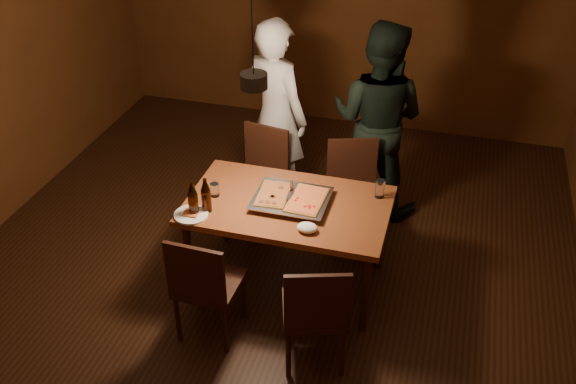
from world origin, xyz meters
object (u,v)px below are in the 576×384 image
(beer_bottle_b, at_px, (206,195))
(pendant_lamp, at_px, (254,79))
(chair_near_right, at_px, (316,307))
(dining_table, at_px, (288,211))
(chair_far_right, at_px, (353,183))
(beer_bottle_a, at_px, (193,199))
(diner_white, at_px, (276,116))
(plate_slice, at_px, (191,215))
(pizza_tray, at_px, (291,200))
(chair_far_left, at_px, (262,168))
(diner_dark, at_px, (378,119))
(chair_near_left, at_px, (203,280))

(beer_bottle_b, xyz_separation_m, pendant_lamp, (0.34, 0.14, 0.87))
(chair_near_right, bearing_deg, dining_table, 99.50)
(chair_far_right, bearing_deg, beer_bottle_b, 29.02)
(chair_far_right, height_order, chair_near_right, same)
(beer_bottle_a, bearing_deg, diner_white, 82.29)
(beer_bottle_a, relative_size, plate_slice, 1.10)
(dining_table, height_order, pizza_tray, pizza_tray)
(chair_far_left, relative_size, pizza_tray, 0.88)
(beer_bottle_a, xyz_separation_m, diner_dark, (1.07, 1.59, -0.00))
(pendant_lamp, bearing_deg, chair_far_left, 106.30)
(dining_table, distance_m, beer_bottle_a, 0.72)
(pizza_tray, relative_size, diner_dark, 0.31)
(pizza_tray, height_order, beer_bottle_b, beer_bottle_b)
(chair_far_left, height_order, chair_far_right, same)
(chair_far_left, distance_m, chair_near_left, 1.51)
(dining_table, xyz_separation_m, beer_bottle_b, (-0.54, -0.25, 0.21))
(chair_far_left, relative_size, chair_far_right, 0.91)
(chair_far_right, distance_m, plate_slice, 1.48)
(chair_far_left, bearing_deg, diner_white, -86.29)
(beer_bottle_a, distance_m, diner_dark, 1.92)
(chair_far_left, distance_m, diner_white, 0.49)
(chair_far_left, relative_size, diner_white, 0.27)
(dining_table, relative_size, pizza_tray, 2.73)
(chair_near_left, xyz_separation_m, diner_dark, (0.84, 2.01, 0.35))
(dining_table, distance_m, pendant_lamp, 1.11)
(chair_far_left, xyz_separation_m, plate_slice, (-0.17, -1.10, 0.22))
(chair_near_right, relative_size, beer_bottle_b, 1.95)
(chair_far_left, bearing_deg, dining_table, 130.43)
(chair_far_left, distance_m, beer_bottle_b, 1.08)
(diner_dark, bearing_deg, chair_far_left, 40.83)
(beer_bottle_b, relative_size, diner_white, 0.15)
(chair_far_left, xyz_separation_m, beer_bottle_a, (-0.16, -1.09, 0.35))
(chair_far_right, xyz_separation_m, chair_near_right, (0.05, -1.53, 0.00))
(chair_near_left, height_order, diner_dark, diner_dark)
(dining_table, xyz_separation_m, diner_dark, (0.45, 1.27, 0.21))
(beer_bottle_b, relative_size, diner_dark, 0.15)
(pizza_tray, xyz_separation_m, pendant_lamp, (-0.22, -0.13, 0.99))
(beer_bottle_a, bearing_deg, chair_far_left, 81.75)
(chair_far_left, xyz_separation_m, beer_bottle_b, (-0.09, -1.01, 0.35))
(chair_near_right, height_order, diner_dark, diner_dark)
(dining_table, xyz_separation_m, chair_near_right, (0.41, -0.79, -0.14))
(chair_near_right, distance_m, beer_bottle_a, 1.18)
(diner_dark, bearing_deg, diner_white, 22.63)
(dining_table, xyz_separation_m, pizza_tray, (0.02, 0.01, 0.10))
(chair_far_left, bearing_deg, chair_near_left, 102.14)
(dining_table, xyz_separation_m, diner_white, (-0.42, 1.10, 0.21))
(chair_far_left, height_order, pendant_lamp, pendant_lamp)
(dining_table, xyz_separation_m, chair_near_left, (-0.39, -0.74, -0.14))
(pendant_lamp, bearing_deg, diner_dark, 64.76)
(chair_near_left, bearing_deg, chair_near_right, -1.37)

